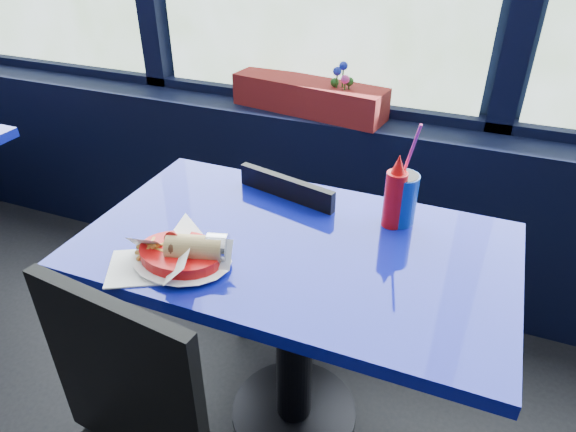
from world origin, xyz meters
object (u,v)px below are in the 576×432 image
(planter_box, at_px, (309,96))
(flower_vase, at_px, (340,103))
(chair_near_back, at_px, (291,248))
(soda_cup, at_px, (400,197))
(near_table, at_px, (295,292))
(ketchup_bottle, at_px, (395,195))
(food_basket, at_px, (183,254))

(planter_box, distance_m, flower_vase, 0.16)
(chair_near_back, distance_m, soda_cup, 0.54)
(near_table, bearing_deg, ketchup_bottle, 40.13)
(near_table, xyz_separation_m, chair_near_back, (-0.15, 0.33, -0.10))
(chair_near_back, height_order, food_basket, food_basket)
(near_table, xyz_separation_m, flower_vase, (-0.13, 0.82, 0.30))
(planter_box, height_order, flower_vase, flower_vase)
(near_table, xyz_separation_m, food_basket, (-0.24, -0.20, 0.21))
(chair_near_back, height_order, soda_cup, soda_cup)
(planter_box, bearing_deg, ketchup_bottle, -43.92)
(chair_near_back, bearing_deg, ketchup_bottle, 173.54)
(food_basket, bearing_deg, ketchup_bottle, 49.03)
(flower_vase, bearing_deg, planter_box, 163.29)
(planter_box, height_order, ketchup_bottle, ketchup_bottle)
(near_table, height_order, ketchup_bottle, ketchup_bottle)
(ketchup_bottle, height_order, soda_cup, soda_cup)
(chair_near_back, xyz_separation_m, flower_vase, (0.02, 0.49, 0.40))
(flower_vase, bearing_deg, near_table, -81.16)
(near_table, bearing_deg, soda_cup, 42.45)
(near_table, relative_size, ketchup_bottle, 5.27)
(chair_near_back, xyz_separation_m, planter_box, (-0.13, 0.53, 0.39))
(chair_near_back, relative_size, ketchup_bottle, 3.60)
(food_basket, relative_size, soda_cup, 0.81)
(chair_near_back, xyz_separation_m, food_basket, (-0.09, -0.53, 0.31))
(near_table, relative_size, flower_vase, 5.11)
(planter_box, xyz_separation_m, ketchup_bottle, (0.51, -0.67, -0.02))
(planter_box, relative_size, flower_vase, 2.82)
(food_basket, distance_m, soda_cup, 0.64)
(flower_vase, relative_size, soda_cup, 0.72)
(flower_vase, bearing_deg, food_basket, -96.31)
(ketchup_bottle, bearing_deg, flower_vase, 119.84)
(ketchup_bottle, relative_size, soda_cup, 0.70)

